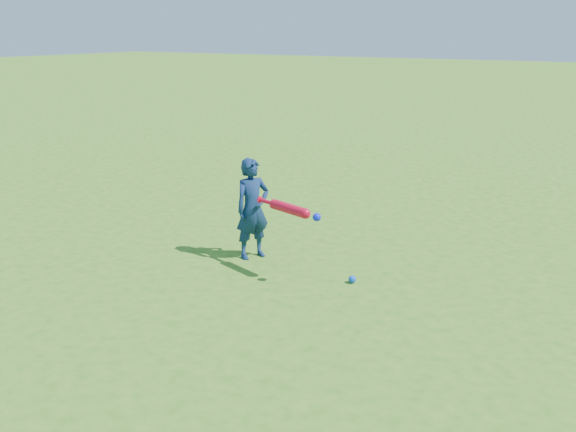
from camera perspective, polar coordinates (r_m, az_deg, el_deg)
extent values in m
plane|color=#366E1A|center=(6.81, -5.37, -1.45)|extent=(80.00, 80.00, 0.00)
imported|color=#11254F|center=(5.93, -3.18, 0.65)|extent=(0.35, 0.41, 0.94)
sphere|color=blue|center=(5.47, 5.73, -5.62)|extent=(0.07, 0.07, 0.07)
cylinder|color=red|center=(5.73, -2.50, 1.46)|extent=(0.03, 0.06, 0.06)
cylinder|color=red|center=(5.66, -1.88, 1.27)|extent=(0.20, 0.09, 0.04)
cylinder|color=red|center=(5.44, 0.08, 0.66)|extent=(0.42, 0.21, 0.09)
sphere|color=red|center=(5.29, 1.55, 0.21)|extent=(0.09, 0.09, 0.09)
sphere|color=#0D1DE5|center=(5.20, 2.57, -0.11)|extent=(0.07, 0.07, 0.07)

